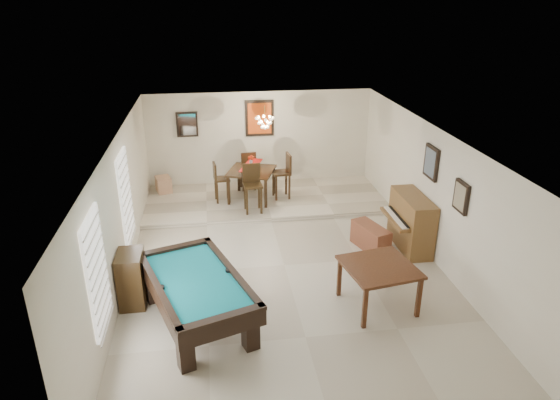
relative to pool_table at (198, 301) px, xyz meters
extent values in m
cube|color=beige|center=(1.65, 1.62, -0.41)|extent=(6.00, 9.00, 0.02)
cube|color=silver|center=(1.65, 6.12, 0.90)|extent=(6.00, 0.04, 2.60)
cube|color=silver|center=(1.65, -2.88, 0.90)|extent=(6.00, 0.04, 2.60)
cube|color=silver|center=(-1.35, 1.62, 0.90)|extent=(0.04, 9.00, 2.60)
cube|color=silver|center=(4.65, 1.62, 0.90)|extent=(0.04, 9.00, 2.60)
cube|color=white|center=(1.65, 1.62, 2.20)|extent=(6.00, 9.00, 0.04)
cube|color=beige|center=(1.65, 4.87, -0.34)|extent=(6.00, 2.50, 0.12)
cube|color=white|center=(-1.32, -0.58, 1.00)|extent=(0.06, 1.00, 1.70)
cube|color=white|center=(-1.32, 2.22, 1.00)|extent=(0.06, 1.00, 1.70)
cube|color=brown|center=(3.54, 2.06, -0.14)|extent=(0.65, 1.01, 0.53)
cube|color=black|center=(-1.11, 0.72, 0.08)|extent=(0.43, 0.64, 0.96)
cube|color=tan|center=(-0.95, 5.66, -0.08)|extent=(0.47, 0.53, 0.40)
cube|color=#D84C14|center=(1.65, 6.08, 1.50)|extent=(0.75, 0.06, 0.95)
cube|color=white|center=(-0.25, 6.08, 1.40)|extent=(0.55, 0.06, 0.65)
cube|color=slate|center=(4.61, 1.92, 1.50)|extent=(0.06, 0.55, 0.65)
cube|color=gray|center=(4.61, 0.62, 1.30)|extent=(0.06, 0.45, 0.55)
camera|label=1|loc=(0.36, -6.87, 4.59)|focal=32.00mm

